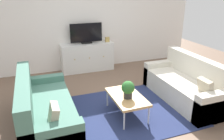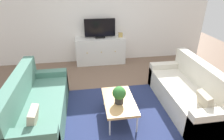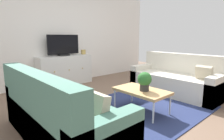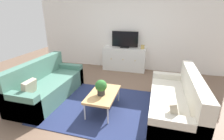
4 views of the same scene
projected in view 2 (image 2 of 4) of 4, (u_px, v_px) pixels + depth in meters
ground_plane at (116, 109)px, 3.66m from camera, size 10.00×10.00×0.00m
wall_back at (101, 15)px, 5.32m from camera, size 6.40×0.12×2.70m
area_rug at (117, 114)px, 3.53m from camera, size 2.50×1.90×0.01m
couch_left_side at (35, 107)px, 3.25m from camera, size 0.82×1.92×0.88m
couch_right_side at (189, 93)px, 3.64m from camera, size 0.82×1.92×0.88m
coffee_table at (119, 102)px, 3.29m from camera, size 0.53×0.90×0.39m
potted_plant at (119, 94)px, 3.14m from camera, size 0.23×0.23×0.31m
tv_console at (101, 51)px, 5.49m from camera, size 1.42×0.47×0.77m
flat_screen_tv at (100, 29)px, 5.22m from camera, size 0.86×0.16×0.54m
mantel_clock at (121, 35)px, 5.38m from camera, size 0.11×0.07×0.13m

